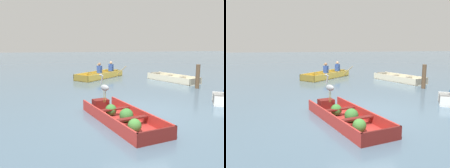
{
  "view_description": "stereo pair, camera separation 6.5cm",
  "coord_description": "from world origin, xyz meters",
  "views": [
    {
      "loc": [
        -2.15,
        -7.35,
        2.27
      ],
      "look_at": [
        -0.56,
        3.34,
        0.35
      ],
      "focal_mm": 40.0,
      "sensor_mm": 36.0,
      "label": 1
    },
    {
      "loc": [
        -2.09,
        -7.35,
        2.27
      ],
      "look_at": [
        -0.56,
        3.34,
        0.35
      ],
      "focal_mm": 40.0,
      "sensor_mm": 36.0,
      "label": 2
    }
  ],
  "objects": [
    {
      "name": "mooring_post",
      "position": [
        3.55,
        3.54,
        0.57
      ],
      "size": [
        0.19,
        0.19,
        1.13
      ],
      "primitive_type": "cylinder",
      "color": "brown",
      "rests_on": "ground"
    },
    {
      "name": "heron_on_dinghy",
      "position": [
        -1.31,
        -0.11,
        0.89
      ],
      "size": [
        0.34,
        0.41,
        0.84
      ],
      "color": "olive",
      "rests_on": "dinghy_red_foreground"
    },
    {
      "name": "dinghy_red_foreground",
      "position": [
        -0.92,
        -0.73,
        0.14
      ],
      "size": [
        2.05,
        3.49,
        0.43
      ],
      "color": "#AD2D28",
      "rests_on": "ground"
    },
    {
      "name": "ground_plane",
      "position": [
        0.0,
        0.0,
        0.0
      ],
      "size": [
        80.0,
        80.0,
        0.0
      ],
      "primitive_type": "plane",
      "color": "slate"
    },
    {
      "name": "skiff_cream_near_moored",
      "position": [
        3.15,
        5.82,
        0.12
      ],
      "size": [
        2.24,
        3.15,
        0.35
      ],
      "color": "beige",
      "rests_on": "ground"
    },
    {
      "name": "rowboat_yellow_with_crew",
      "position": [
        -0.56,
        7.61,
        0.19
      ],
      "size": [
        3.23,
        3.27,
        0.92
      ],
      "color": "#E5BC47",
      "rests_on": "ground"
    }
  ]
}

